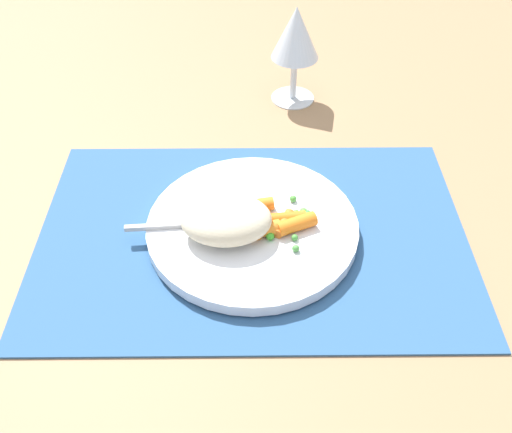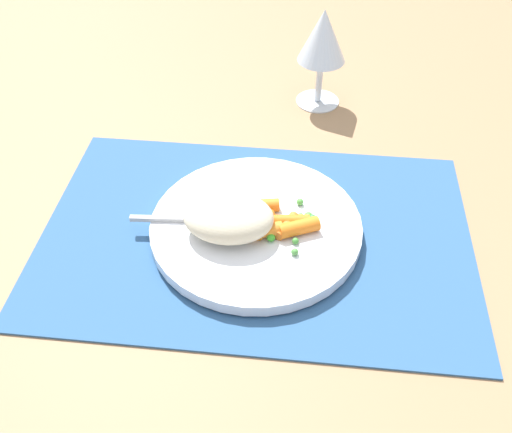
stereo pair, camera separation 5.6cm
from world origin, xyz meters
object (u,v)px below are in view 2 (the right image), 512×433
object	(u,v)px
carrot_portion	(279,223)
fork	(232,220)
rice_mound	(228,217)
wine_glass	(323,39)
plate	(256,227)

from	to	relation	value
carrot_portion	fork	world-z (taller)	carrot_portion
rice_mound	wine_glass	xyz separation A→B (m)	(0.09, 0.32, 0.06)
fork	wine_glass	bearing A→B (deg)	73.13
rice_mound	carrot_portion	world-z (taller)	rice_mound
carrot_portion	fork	bearing A→B (deg)	176.33
rice_mound	wine_glass	size ratio (longest dim) A/B	0.69
plate	rice_mound	size ratio (longest dim) A/B	2.41
plate	carrot_portion	distance (m)	0.03
carrot_portion	plate	bearing A→B (deg)	168.25
plate	wine_glass	xyz separation A→B (m)	(0.07, 0.30, 0.09)
rice_mound	fork	bearing A→B (deg)	82.37
plate	wine_glass	bearing A→B (deg)	77.93
fork	wine_glass	size ratio (longest dim) A/B	1.34
wine_glass	fork	bearing A→B (deg)	-106.87
rice_mound	wine_glass	bearing A→B (deg)	73.54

